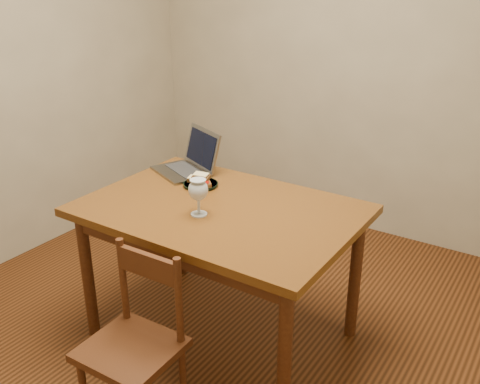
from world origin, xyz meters
The scene contains 10 objects.
floor centered at (0.00, 0.00, -0.01)m, with size 3.20×3.20×0.02m, color black.
back_wall centered at (0.00, 1.61, 1.30)m, with size 3.20×0.02×2.60m, color gray.
table centered at (0.03, -0.02, 0.65)m, with size 1.30×0.90×0.74m.
chair centered at (0.07, -0.68, 0.42)m, with size 0.37×0.36×0.39m.
plate centered at (-0.20, 0.14, 0.75)m, with size 0.18×0.18×0.02m, color black.
sandwich_cheese centered at (-0.24, 0.15, 0.77)m, with size 0.09×0.06×0.03m, color #381E0C, non-canonical shape.
sandwich_tomato centered at (-0.17, 0.13, 0.77)m, with size 0.09×0.05×0.03m, color #381E0C, non-canonical shape.
sandwich_top centered at (-0.20, 0.15, 0.79)m, with size 0.09×0.05×0.03m, color #381E0C, non-canonical shape.
milk_glass centered at (0.00, -0.15, 0.83)m, with size 0.09×0.09×0.18m, color white, non-canonical shape.
laptop centered at (-0.39, 0.29, 0.80)m, with size 0.41×0.39×0.23m.
Camera 1 is at (1.39, -1.92, 1.80)m, focal length 40.00 mm.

